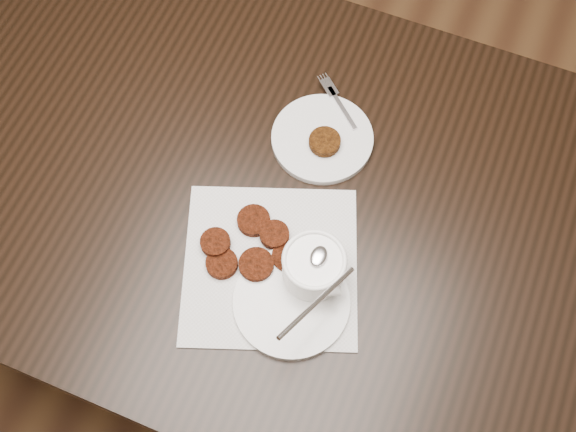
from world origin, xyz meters
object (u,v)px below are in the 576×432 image
at_px(table, 283,270).
at_px(napkin, 270,265).
at_px(plate_with_patty, 322,137).
at_px(plate_empty, 291,302).
at_px(sauce_ramekin, 314,259).

distance_m(table, napkin, 0.40).
height_order(napkin, plate_with_patty, plate_with_patty).
height_order(table, plate_empty, plate_empty).
height_order(table, plate_with_patty, plate_with_patty).
distance_m(napkin, plate_empty, 0.07).
bearing_deg(napkin, table, 105.21).
xyz_separation_m(table, plate_with_patty, (0.03, 0.12, 0.39)).
bearing_deg(napkin, sauce_ramekin, 8.72).
xyz_separation_m(table, sauce_ramekin, (0.10, -0.12, 0.45)).
height_order(napkin, plate_empty, plate_empty).
distance_m(table, plate_empty, 0.43).
distance_m(plate_with_patty, plate_empty, 0.30).
height_order(table, napkin, napkin).
relative_size(table, plate_with_patty, 7.55).
distance_m(napkin, plate_with_patty, 0.25).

